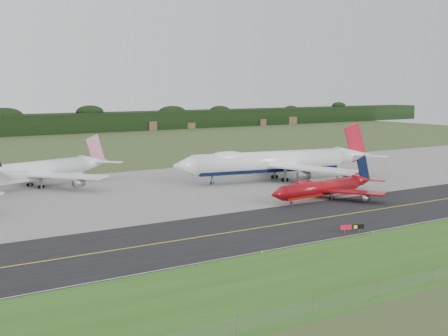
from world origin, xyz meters
TOP-DOWN VIEW (x-y plane):
  - ground at (0.00, 0.00)m, footprint 600.00×600.00m
  - grass_verge at (0.00, -35.00)m, footprint 400.00×30.00m
  - taxiway at (0.00, -4.00)m, footprint 400.00×32.00m
  - apron at (0.00, 51.00)m, footprint 400.00×78.00m
  - taxiway_centreline at (0.00, -4.00)m, footprint 400.00×0.40m
  - taxiway_edge_line at (0.00, -19.50)m, footprint 400.00×0.25m
  - horizon_treeline at (0.00, 273.76)m, footprint 700.00×25.00m
  - jet_ba_747 at (25.21, 46.09)m, footprint 69.39×56.78m
  - jet_red_737 at (17.01, 14.20)m, footprint 38.53×31.24m
  - jet_star_tail at (-42.19, 73.86)m, footprint 53.45×43.73m
  - taxiway_sign at (-5.09, -18.03)m, footprint 4.95×1.85m
  - edge_marker_left at (-29.69, -20.50)m, footprint 0.16×0.16m
  - edge_marker_center at (-1.66, -20.50)m, footprint 0.16×0.16m

SIDE VIEW (x-z plane):
  - ground at x=0.00m, z-range 0.00..0.00m
  - grass_verge at x=0.00m, z-range 0.00..0.01m
  - apron at x=0.00m, z-range 0.00..0.01m
  - taxiway at x=0.00m, z-range 0.00..0.02m
  - taxiway_centreline at x=0.00m, z-range 0.03..0.03m
  - taxiway_edge_line at x=0.00m, z-range 0.03..0.03m
  - edge_marker_left at x=-29.69m, z-range 0.00..0.50m
  - edge_marker_center at x=-1.66m, z-range 0.00..0.50m
  - taxiway_sign at x=-5.09m, z-range 0.35..2.07m
  - jet_red_737 at x=17.01m, z-range -2.32..8.07m
  - jet_star_tail at x=-42.19m, z-range -2.38..11.92m
  - horizon_treeline at x=0.00m, z-range -0.53..11.47m
  - jet_ba_747 at x=25.21m, z-range -2.79..14.70m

